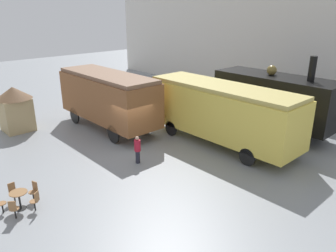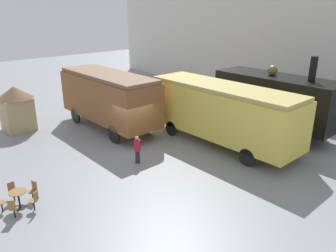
{
  "view_description": "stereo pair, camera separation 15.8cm",
  "coord_description": "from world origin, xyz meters",
  "px_view_note": "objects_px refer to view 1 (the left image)",
  "views": [
    {
      "loc": [
        14.54,
        -10.62,
        7.84
      ],
      "look_at": [
        1.87,
        1.0,
        1.6
      ],
      "focal_mm": 35.0,
      "sensor_mm": 36.0,
      "label": 1
    },
    {
      "loc": [
        14.65,
        -10.5,
        7.84
      ],
      "look_at": [
        1.87,
        1.0,
        1.6
      ],
      "focal_mm": 35.0,
      "sensor_mm": 36.0,
      "label": 2
    }
  ],
  "objects_px": {
    "steam_locomotive": "(274,98)",
    "cafe_table_near": "(19,197)",
    "passenger_coach_vintage": "(222,110)",
    "cafe_chair_0": "(14,208)",
    "passenger_coach_wooden": "(108,96)",
    "visitor_person": "(137,149)",
    "ticket_kiosk": "(15,107)"
  },
  "relations": [
    {
      "from": "steam_locomotive",
      "to": "passenger_coach_vintage",
      "type": "xyz_separation_m",
      "value": [
        -1.01,
        -4.17,
        -0.19
      ]
    },
    {
      "from": "cafe_table_near",
      "to": "visitor_person",
      "type": "relative_size",
      "value": 0.51
    },
    {
      "from": "passenger_coach_wooden",
      "to": "cafe_chair_0",
      "type": "distance_m",
      "value": 10.75
    },
    {
      "from": "passenger_coach_wooden",
      "to": "cafe_chair_0",
      "type": "height_order",
      "value": "passenger_coach_wooden"
    },
    {
      "from": "passenger_coach_vintage",
      "to": "ticket_kiosk",
      "type": "relative_size",
      "value": 3.24
    },
    {
      "from": "passenger_coach_wooden",
      "to": "visitor_person",
      "type": "bearing_deg",
      "value": -18.66
    },
    {
      "from": "cafe_table_near",
      "to": "passenger_coach_wooden",
      "type": "bearing_deg",
      "value": 125.42
    },
    {
      "from": "cafe_table_near",
      "to": "cafe_chair_0",
      "type": "xyz_separation_m",
      "value": [
        0.59,
        -0.42,
        -0.06
      ]
    },
    {
      "from": "ticket_kiosk",
      "to": "passenger_coach_wooden",
      "type": "bearing_deg",
      "value": 51.94
    },
    {
      "from": "cafe_table_near",
      "to": "ticket_kiosk",
      "type": "xyz_separation_m",
      "value": [
        -9.52,
        3.26,
        1.1
      ]
    },
    {
      "from": "passenger_coach_wooden",
      "to": "steam_locomotive",
      "type": "bearing_deg",
      "value": 44.36
    },
    {
      "from": "passenger_coach_vintage",
      "to": "passenger_coach_wooden",
      "type": "bearing_deg",
      "value": -152.82
    },
    {
      "from": "cafe_table_near",
      "to": "ticket_kiosk",
      "type": "height_order",
      "value": "ticket_kiosk"
    },
    {
      "from": "passenger_coach_vintage",
      "to": "ticket_kiosk",
      "type": "xyz_separation_m",
      "value": [
        -10.61,
        -8.33,
        -0.43
      ]
    },
    {
      "from": "passenger_coach_wooden",
      "to": "cafe_table_near",
      "type": "height_order",
      "value": "passenger_coach_wooden"
    },
    {
      "from": "passenger_coach_vintage",
      "to": "cafe_table_near",
      "type": "height_order",
      "value": "passenger_coach_vintage"
    },
    {
      "from": "passenger_coach_vintage",
      "to": "cafe_table_near",
      "type": "bearing_deg",
      "value": -95.36
    },
    {
      "from": "passenger_coach_vintage",
      "to": "visitor_person",
      "type": "relative_size",
      "value": 6.38
    },
    {
      "from": "cafe_chair_0",
      "to": "visitor_person",
      "type": "xyz_separation_m",
      "value": [
        -0.71,
        6.6,
        0.31
      ]
    },
    {
      "from": "steam_locomotive",
      "to": "cafe_table_near",
      "type": "bearing_deg",
      "value": -97.59
    },
    {
      "from": "steam_locomotive",
      "to": "cafe_table_near",
      "type": "height_order",
      "value": "steam_locomotive"
    },
    {
      "from": "steam_locomotive",
      "to": "passenger_coach_vintage",
      "type": "bearing_deg",
      "value": -103.67
    },
    {
      "from": "cafe_table_near",
      "to": "cafe_chair_0",
      "type": "height_order",
      "value": "cafe_chair_0"
    },
    {
      "from": "passenger_coach_vintage",
      "to": "cafe_chair_0",
      "type": "bearing_deg",
      "value": -92.35
    },
    {
      "from": "passenger_coach_vintage",
      "to": "visitor_person",
      "type": "bearing_deg",
      "value": -102.49
    },
    {
      "from": "passenger_coach_vintage",
      "to": "ticket_kiosk",
      "type": "distance_m",
      "value": 13.5
    },
    {
      "from": "passenger_coach_wooden",
      "to": "cafe_chair_0",
      "type": "bearing_deg",
      "value": -53.29
    },
    {
      "from": "steam_locomotive",
      "to": "cafe_chair_0",
      "type": "relative_size",
      "value": 9.15
    },
    {
      "from": "cafe_table_near",
      "to": "passenger_coach_vintage",
      "type": "bearing_deg",
      "value": 84.64
    },
    {
      "from": "visitor_person",
      "to": "passenger_coach_vintage",
      "type": "bearing_deg",
      "value": 77.51
    },
    {
      "from": "steam_locomotive",
      "to": "ticket_kiosk",
      "type": "bearing_deg",
      "value": -132.92
    },
    {
      "from": "cafe_table_near",
      "to": "visitor_person",
      "type": "height_order",
      "value": "visitor_person"
    }
  ]
}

